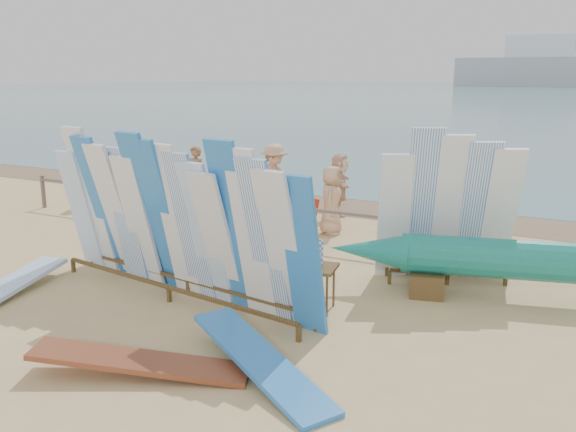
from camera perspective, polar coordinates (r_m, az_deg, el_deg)
The scene contains 26 objects.
ground at distance 12.06m, azimuth -13.88°, elevation -4.81°, with size 160.00×160.00×0.00m, color tan.
ocean at distance 136.77m, azimuth 24.97°, elevation 10.48°, with size 320.00×240.00×0.02m, color slate.
wet_sand_strip at distance 17.88m, azimuth 1.52°, elevation 1.43°, with size 40.00×2.60×0.01m, color #7C6046.
distant_ship at distance 189.54m, azimuth 22.38°, elevation 12.75°, with size 45.00×8.00×14.00m.
fence at distance 14.19m, azimuth -6.00°, elevation 0.85°, with size 12.08×0.08×0.90m.
main_surfboard_rack at distance 10.05m, azimuth -10.49°, elevation -0.88°, with size 5.60×1.45×2.76m.
side_surfboard_rack at distance 11.08m, azimuth 14.78°, elevation 0.28°, with size 2.47×1.66×2.78m.
outrigger_canoe at distance 10.66m, azimuth 23.85°, elevation -4.20°, with size 7.25×2.45×1.04m.
vendor_table at distance 9.67m, azimuth 1.92°, elevation -6.54°, with size 0.96×0.75×1.15m.
flat_board_d at distance 7.83m, azimuth -2.59°, elevation -14.60°, with size 0.56×2.70×0.07m, color blue.
flat_board_a at distance 11.34m, azimuth -24.94°, elevation -6.85°, with size 0.56×2.70×0.07m, color #94BBEE.
flat_board_c at distance 8.03m, azimuth -13.58°, elevation -14.21°, with size 0.56×2.70×0.07m, color brown.
beach_chair_left at distance 14.27m, azimuth 1.51°, elevation -0.63°, with size 0.70×0.71×0.81m.
beach_chair_right at distance 14.90m, azimuth -1.71°, elevation 0.07°, with size 0.68×0.70×0.91m.
stroller at distance 14.08m, azimuth -0.57°, elevation -0.19°, with size 0.69×0.82×0.96m.
beachgoer_2 at distance 16.02m, azimuth -11.98°, elevation 2.97°, with size 0.86×0.41×1.76m, color beige.
beachgoer_5 at distance 15.95m, azimuth 4.85°, elevation 2.95°, with size 1.52×0.49×1.64m, color beige.
beachgoer_1 at distance 16.87m, azimuth -8.60°, elevation 3.58°, with size 0.64×0.35×1.74m, color #8C6042.
beachgoer_7 at distance 15.15m, azimuth 11.98°, elevation 2.55°, with size 0.67×0.37×1.84m, color #8C6042.
beachgoer_8 at distance 13.45m, azimuth 18.81°, elevation 0.89°, with size 0.92×0.44×1.89m, color beige.
beachgoer_extra_1 at distance 18.67m, azimuth -15.14°, elevation 4.25°, with size 1.04×0.45×1.78m, color #8C6042.
beachgoer_0 at distance 17.95m, azimuth -17.63°, elevation 3.48°, with size 0.79×0.38×1.62m, color tan.
beachgoer_6 at distance 14.08m, azimuth 4.07°, elevation 1.49°, with size 0.78×0.37×1.59m, color tan.
beachgoer_11 at distance 21.04m, azimuth -14.21°, elevation 5.08°, with size 1.52×0.49×1.64m, color beige.
beachgoer_3 at distance 15.83m, azimuth -1.30°, elevation 3.37°, with size 1.22×0.50×1.89m, color tan.
beachgoer_9 at distance 14.32m, azimuth 16.58°, elevation 1.20°, with size 1.04×0.43×1.61m, color tan.
Camera 1 is at (7.73, -8.50, 3.65)m, focal length 38.00 mm.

